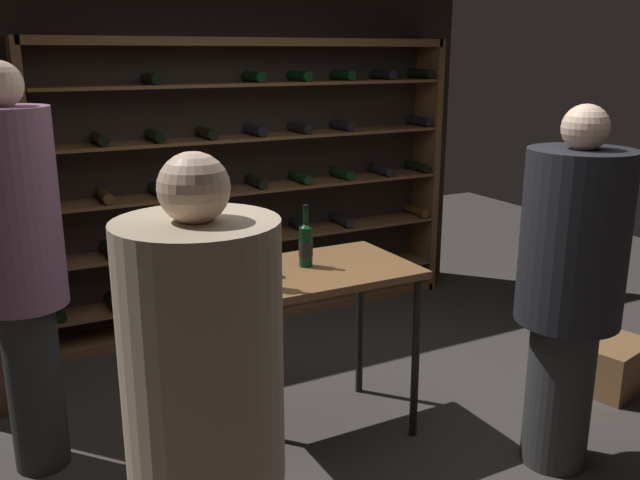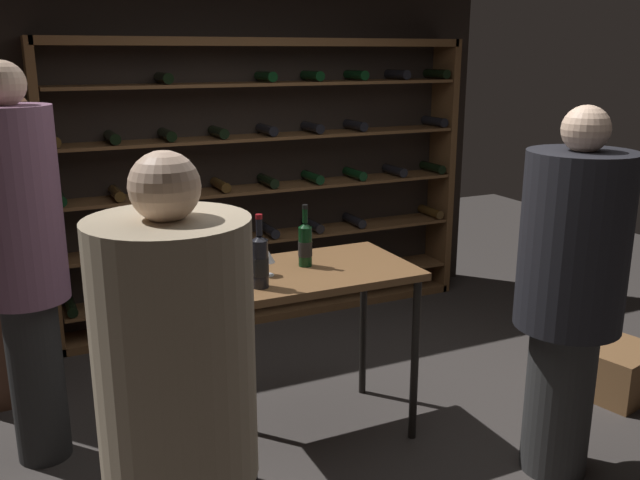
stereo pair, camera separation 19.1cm
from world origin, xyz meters
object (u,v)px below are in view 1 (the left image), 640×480
Objects in this scene: person_host_in_suit at (205,415)px; wine_bottle_amber_reserve at (306,244)px; wine_crate at (612,365)px; wine_glass_stemmed_right at (269,257)px; person_bystander_red_print at (570,278)px; wine_rack at (257,186)px; wine_bottle_gold_foil at (264,262)px; tasting_table at (315,289)px; person_guest_blue_shirt at (19,255)px.

wine_bottle_amber_reserve is (1.01, 1.29, 0.10)m from person_host_in_suit.
wine_crate is 2.42m from wine_glass_stemmed_right.
wine_crate is at bearing -163.52° from person_host_in_suit.
person_bystander_red_print is 1.35m from wine_bottle_amber_reserve.
wine_bottle_gold_foil is (-0.80, -1.97, 0.03)m from wine_rack.
wine_bottle_amber_reserve is at bearing 33.52° from wine_bottle_gold_foil.
person_host_in_suit is at bearing -122.31° from wine_bottle_gold_foil.
tasting_table is 2.10m from wine_crate.
wine_rack is 3.20× the size of tasting_table.
wine_bottle_gold_foil is (1.04, -0.56, -0.03)m from person_guest_blue_shirt.
person_host_in_suit is 5.40× the size of wine_bottle_amber_reserve.
wine_bottle_amber_reserve is at bearing 165.97° from wine_crate.
wine_bottle_amber_reserve is (-0.46, -1.75, 0.01)m from wine_rack.
tasting_table is at bearing -101.31° from person_guest_blue_shirt.
person_host_in_suit is 3.19m from wine_crate.
wine_bottle_amber_reserve reaches higher than wine_glass_stemmed_right.
person_guest_blue_shirt is 3.58m from wine_crate.
person_host_in_suit is (-1.04, -1.23, 0.14)m from tasting_table.
wine_rack is 2.85m from wine_crate.
wine_bottle_amber_reserve is 0.26m from wine_glass_stemmed_right.
person_guest_blue_shirt is 1.43m from wine_bottle_amber_reserve.
person_bystander_red_print is at bearing -42.17° from wine_bottle_amber_reserve.
wine_rack is 9.91× the size of wine_bottle_amber_reserve.
wine_crate is (2.97, 0.80, -0.84)m from person_host_in_suit.
tasting_table is 0.56× the size of person_bystander_red_print.
person_bystander_red_print is 12.78× the size of wine_glass_stemmed_right.
wine_crate is 1.42× the size of wine_bottle_amber_reserve.
wine_rack reaches higher than person_bystander_red_print.
person_host_in_suit reaches higher than wine_bottle_gold_foil.
person_bystander_red_print reaches higher than wine_crate.
tasting_table is at bearing -128.65° from person_host_in_suit.
wine_rack is 9.09× the size of wine_bottle_gold_foil.
person_host_in_suit reaches higher than wine_bottle_amber_reserve.
tasting_table is 7.16× the size of wine_glass_stemmed_right.
person_guest_blue_shirt reaches higher than tasting_table.
wine_rack is at bearing -114.43° from person_host_in_suit.
person_bystander_red_print is at bearing -26.86° from wine_bottle_gold_foil.
person_guest_blue_shirt reaches higher than wine_bottle_gold_foil.
person_host_in_suit is (-2.01, -0.38, -0.02)m from person_bystander_red_print.
person_bystander_red_print is at bearing -78.41° from wine_rack.
person_bystander_red_print reaches higher than wine_bottle_amber_reserve.
person_bystander_red_print is at bearing -156.29° from wine_crate.
wine_glass_stemmed_right is (-0.70, -1.82, -0.01)m from wine_rack.
wine_bottle_gold_foil is (-2.30, 0.26, 0.96)m from wine_crate.
person_host_in_suit is at bearing 4.27° from person_bystander_red_print.
person_bystander_red_print is 5.07× the size of wine_bottle_gold_foil.
person_bystander_red_print is at bearing -33.84° from wine_glass_stemmed_right.
wine_glass_stemmed_right is at bearing -40.24° from person_bystander_red_print.
tasting_table is 0.51× the size of person_guest_blue_shirt.
person_guest_blue_shirt is 1.11× the size of person_bystander_red_print.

